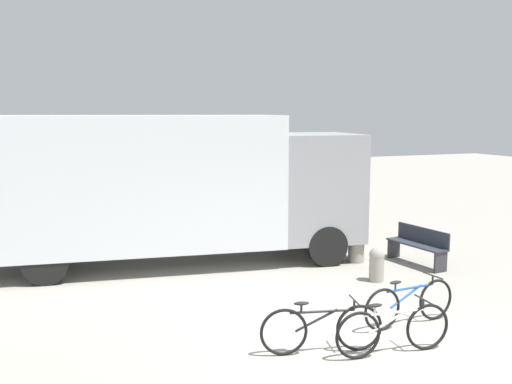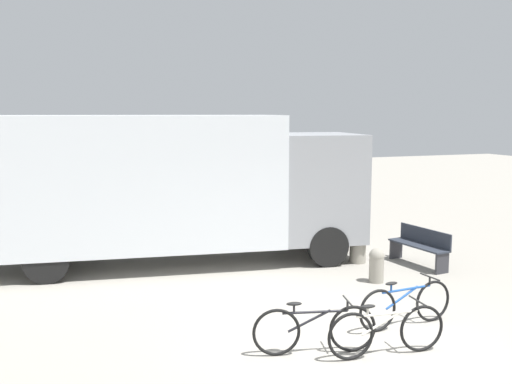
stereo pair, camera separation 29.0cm
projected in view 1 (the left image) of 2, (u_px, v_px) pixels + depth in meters
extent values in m
plane|color=gray|center=(365.00, 343.00, 8.31)|extent=(60.00, 60.00, 0.00)
cube|color=silver|center=(133.00, 182.00, 12.22)|extent=(6.56, 3.09, 2.83)
cube|color=gray|center=(313.00, 186.00, 13.21)|extent=(2.15, 2.36, 2.41)
cylinder|color=black|center=(300.00, 229.00, 14.28)|extent=(0.92, 0.41, 0.89)
cylinder|color=black|center=(327.00, 246.00, 12.47)|extent=(0.92, 0.41, 0.89)
cylinder|color=black|center=(55.00, 241.00, 12.91)|extent=(0.92, 0.41, 0.89)
cylinder|color=black|center=(45.00, 262.00, 11.10)|extent=(0.92, 0.41, 0.89)
cube|color=#282D38|center=(416.00, 244.00, 12.54)|extent=(0.57, 1.56, 0.04)
cube|color=#282D38|center=(423.00, 236.00, 12.60)|extent=(0.20, 1.52, 0.38)
cube|color=#2D2D33|center=(441.00, 262.00, 11.95)|extent=(0.34, 0.09, 0.44)
cube|color=#2D2D33|center=(394.00, 248.00, 13.19)|extent=(0.34, 0.09, 0.44)
torus|color=black|center=(284.00, 332.00, 7.84)|extent=(0.67, 0.20, 0.67)
torus|color=black|center=(359.00, 328.00, 8.00)|extent=(0.67, 0.20, 0.67)
cylinder|color=black|center=(322.00, 311.00, 7.88)|extent=(0.90, 0.25, 0.04)
cylinder|color=black|center=(316.00, 320.00, 7.89)|extent=(0.60, 0.18, 0.32)
cylinder|color=black|center=(301.00, 309.00, 7.83)|extent=(0.03, 0.03, 0.11)
ellipsoid|color=black|center=(301.00, 303.00, 7.82)|extent=(0.23, 0.14, 0.05)
cylinder|color=black|center=(354.00, 305.00, 7.94)|extent=(0.03, 0.03, 0.14)
cylinder|color=black|center=(354.00, 300.00, 7.93)|extent=(0.13, 0.43, 0.02)
torus|color=black|center=(358.00, 335.00, 7.72)|extent=(0.67, 0.11, 0.67)
torus|color=black|center=(427.00, 327.00, 8.03)|extent=(0.67, 0.11, 0.67)
cylinder|color=silver|center=(394.00, 312.00, 7.84)|extent=(0.92, 0.12, 0.04)
cylinder|color=silver|center=(388.00, 322.00, 7.84)|extent=(0.61, 0.09, 0.32)
cylinder|color=silver|center=(375.00, 311.00, 7.75)|extent=(0.03, 0.03, 0.11)
ellipsoid|color=black|center=(375.00, 305.00, 7.74)|extent=(0.23, 0.11, 0.05)
cylinder|color=black|center=(423.00, 304.00, 7.96)|extent=(0.03, 0.03, 0.14)
cylinder|color=black|center=(423.00, 299.00, 7.95)|extent=(0.06, 0.44, 0.02)
torus|color=black|center=(382.00, 310.00, 8.74)|extent=(0.68, 0.09, 0.67)
torus|color=black|center=(436.00, 299.00, 9.21)|extent=(0.68, 0.09, 0.67)
cylinder|color=#1E4C9E|center=(410.00, 288.00, 8.94)|extent=(0.92, 0.10, 0.04)
cylinder|color=#1E4C9E|center=(406.00, 296.00, 8.92)|extent=(0.61, 0.08, 0.32)
cylinder|color=#1E4C9E|center=(395.00, 287.00, 8.80)|extent=(0.03, 0.03, 0.11)
ellipsoid|color=black|center=(396.00, 282.00, 8.79)|extent=(0.23, 0.11, 0.05)
cylinder|color=black|center=(433.00, 280.00, 9.13)|extent=(0.03, 0.03, 0.14)
cylinder|color=black|center=(433.00, 276.00, 9.12)|extent=(0.06, 0.44, 0.02)
cylinder|color=gray|center=(377.00, 268.00, 11.32)|extent=(0.29, 0.29, 0.54)
sphere|color=gray|center=(377.00, 255.00, 11.29)|extent=(0.30, 0.30, 0.30)
cylinder|color=gray|center=(356.00, 250.00, 12.80)|extent=(0.36, 0.36, 0.55)
sphere|color=gray|center=(357.00, 238.00, 12.76)|extent=(0.38, 0.38, 0.38)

